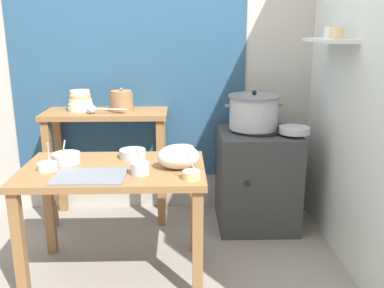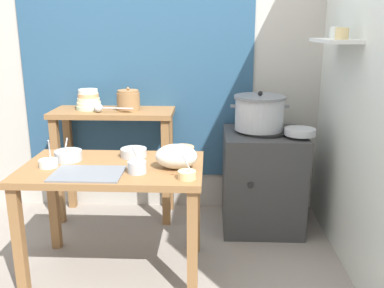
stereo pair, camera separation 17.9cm
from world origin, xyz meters
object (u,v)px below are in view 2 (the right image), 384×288
(plastic_bag, at_px, (176,156))
(prep_bowl_0, at_px, (68,155))
(clay_pot, at_px, (128,100))
(bowl_stack_enamel, at_px, (89,100))
(prep_bowl_4, at_px, (137,167))
(stove_block, at_px, (262,179))
(serving_tray, at_px, (88,174))
(prep_table, at_px, (113,182))
(ladle, at_px, (100,108))
(prep_bowl_2, at_px, (134,152))
(steamer_pot, at_px, (259,113))
(prep_bowl_1, at_px, (187,174))
(prep_bowl_3, at_px, (48,163))
(prep_bowl_5, at_px, (182,151))
(wide_pan, at_px, (300,132))
(back_shelf_table, at_px, (114,137))

(plastic_bag, height_order, prep_bowl_0, plastic_bag)
(clay_pot, height_order, bowl_stack_enamel, clay_pot)
(prep_bowl_4, bearing_deg, bowl_stack_enamel, 118.84)
(bowl_stack_enamel, height_order, prep_bowl_0, bowl_stack_enamel)
(stove_block, xyz_separation_m, plastic_bag, (-0.61, -0.75, 0.41))
(serving_tray, distance_m, prep_bowl_0, 0.33)
(prep_table, bearing_deg, ladle, 108.77)
(bowl_stack_enamel, bearing_deg, prep_bowl_2, -55.19)
(steamer_pot, bearing_deg, prep_bowl_1, -117.76)
(prep_bowl_0, bearing_deg, prep_bowl_4, -24.91)
(prep_bowl_3, bearing_deg, prep_bowl_2, 26.08)
(steamer_pot, xyz_separation_m, serving_tray, (-1.07, -0.90, -0.19))
(clay_pot, xyz_separation_m, bowl_stack_enamel, (-0.33, 0.03, -0.01))
(prep_bowl_2, xyz_separation_m, prep_bowl_4, (0.08, -0.32, 0.01))
(serving_tray, height_order, prep_bowl_2, prep_bowl_2)
(prep_bowl_2, height_order, prep_bowl_5, prep_bowl_5)
(bowl_stack_enamel, bearing_deg, clay_pot, -5.06)
(wide_pan, height_order, prep_bowl_0, prep_bowl_0)
(prep_bowl_5, bearing_deg, prep_bowl_0, -170.99)
(ladle, relative_size, prep_bowl_0, 1.80)
(stove_block, relative_size, plastic_bag, 3.10)
(prep_table, xyz_separation_m, bowl_stack_enamel, (-0.37, 0.87, 0.36))
(wide_pan, relative_size, prep_bowl_0, 1.31)
(wide_pan, relative_size, prep_bowl_1, 1.43)
(prep_table, relative_size, prep_bowl_5, 7.09)
(ladle, relative_size, prep_bowl_3, 1.77)
(back_shelf_table, bearing_deg, prep_bowl_5, -46.96)
(prep_bowl_0, bearing_deg, back_shelf_table, 80.59)
(wide_pan, distance_m, prep_bowl_1, 1.11)
(prep_bowl_5, bearing_deg, serving_tray, -144.05)
(ladle, bearing_deg, prep_bowl_3, -99.04)
(prep_table, relative_size, clay_pot, 5.98)
(clay_pot, relative_size, prep_bowl_0, 1.07)
(prep_table, xyz_separation_m, ladle, (-0.25, 0.75, 0.33))
(back_shelf_table, xyz_separation_m, bowl_stack_enamel, (-0.20, 0.03, 0.29))
(prep_table, height_order, stove_block, stove_block)
(clay_pot, xyz_separation_m, prep_bowl_2, (0.15, -0.65, -0.23))
(ladle, height_order, prep_bowl_3, ladle)
(prep_bowl_0, relative_size, prep_bowl_5, 1.11)
(plastic_bag, bearing_deg, back_shelf_table, 123.12)
(stove_block, bearing_deg, prep_bowl_1, -120.15)
(prep_bowl_5, bearing_deg, plastic_bag, -94.50)
(wide_pan, relative_size, prep_bowl_2, 1.33)
(prep_table, xyz_separation_m, prep_bowl_4, (0.17, -0.13, 0.15))
(bowl_stack_enamel, relative_size, prep_bowl_1, 1.27)
(prep_bowl_1, relative_size, prep_bowl_4, 0.95)
(prep_bowl_1, bearing_deg, prep_bowl_2, 132.27)
(back_shelf_table, xyz_separation_m, prep_bowl_1, (0.64, -1.06, 0.07))
(prep_table, bearing_deg, prep_bowl_5, 26.51)
(steamer_pot, bearing_deg, plastic_bag, -126.65)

